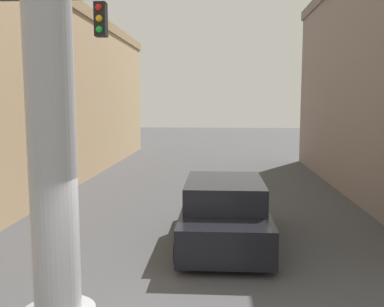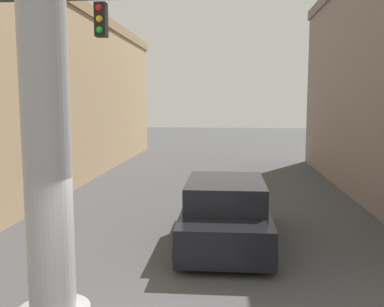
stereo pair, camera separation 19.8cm
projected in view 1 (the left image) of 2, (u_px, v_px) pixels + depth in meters
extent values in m
plane|color=#424244|center=(202.00, 202.00, 14.94)|extent=(86.45, 86.45, 0.00)
cube|color=black|center=(101.00, 20.00, 8.92)|extent=(0.24, 0.24, 0.70)
sphere|color=red|center=(99.00, 7.00, 8.77)|extent=(0.14, 0.14, 0.14)
sphere|color=yellow|center=(99.00, 18.00, 8.79)|extent=(0.14, 0.14, 0.14)
sphere|color=green|center=(99.00, 29.00, 8.82)|extent=(0.14, 0.14, 0.14)
cylinder|color=black|center=(190.00, 211.00, 12.41)|extent=(0.22, 0.64, 0.64)
cylinder|color=black|center=(257.00, 212.00, 12.29)|extent=(0.22, 0.64, 0.64)
cylinder|color=black|center=(180.00, 250.00, 9.14)|extent=(0.22, 0.64, 0.64)
cylinder|color=black|center=(271.00, 252.00, 9.02)|extent=(0.22, 0.64, 0.64)
cube|color=black|center=(224.00, 219.00, 10.69)|extent=(2.07, 4.73, 0.80)
cube|color=black|center=(225.00, 192.00, 10.60)|extent=(1.90, 2.60, 0.60)
cylinder|color=brown|center=(1.00, 83.00, 14.86)|extent=(0.52, 0.85, 8.26)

